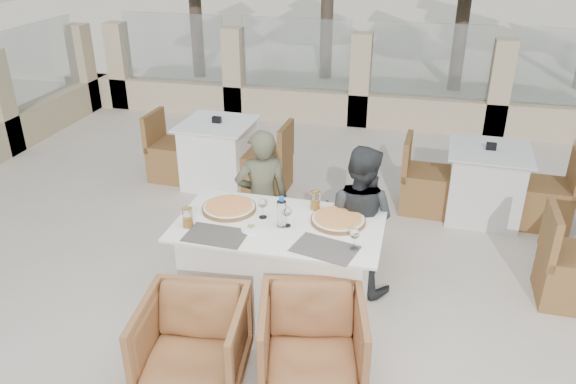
% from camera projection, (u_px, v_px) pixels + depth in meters
% --- Properties ---
extents(ground, '(80.00, 80.00, 0.00)m').
position_uv_depth(ground, '(284.00, 312.00, 4.58)').
color(ground, beige).
rests_on(ground, ground).
extents(sand_patch, '(30.00, 16.00, 0.01)m').
position_uv_depth(sand_patch, '(396.00, 26.00, 16.81)').
color(sand_patch, '#FAF0CC').
rests_on(sand_patch, ground).
extents(perimeter_wall_far, '(10.00, 0.34, 1.60)m').
position_uv_depth(perimeter_wall_far, '(361.00, 74.00, 8.42)').
color(perimeter_wall_far, '#CBB78F').
rests_on(perimeter_wall_far, ground).
extents(dining_table, '(1.60, 0.90, 0.77)m').
position_uv_depth(dining_table, '(279.00, 265.00, 4.50)').
color(dining_table, white).
rests_on(dining_table, ground).
extents(placemat_near_left, '(0.46, 0.32, 0.00)m').
position_uv_depth(placemat_near_left, '(216.00, 235.00, 4.17)').
color(placemat_near_left, '#504B45').
rests_on(placemat_near_left, dining_table).
extents(placemat_near_right, '(0.51, 0.40, 0.00)m').
position_uv_depth(placemat_near_right, '(325.00, 249.00, 4.00)').
color(placemat_near_right, '#5A544D').
rests_on(placemat_near_right, dining_table).
extents(pizza_left, '(0.57, 0.57, 0.06)m').
position_uv_depth(pizza_left, '(229.00, 207.00, 4.53)').
color(pizza_left, '#FA5722').
rests_on(pizza_left, dining_table).
extents(pizza_right, '(0.53, 0.53, 0.06)m').
position_uv_depth(pizza_right, '(338.00, 219.00, 4.34)').
color(pizza_right, '#CD561C').
rests_on(pizza_right, dining_table).
extents(water_bottle, '(0.09, 0.09, 0.25)m').
position_uv_depth(water_bottle, '(282.00, 212.00, 4.24)').
color(water_bottle, '#BBDCF6').
rests_on(water_bottle, dining_table).
extents(wine_glass_centre, '(0.08, 0.08, 0.18)m').
position_uv_depth(wine_glass_centre, '(263.00, 207.00, 4.38)').
color(wine_glass_centre, white).
rests_on(wine_glass_centre, dining_table).
extents(wine_glass_near, '(0.09, 0.09, 0.18)m').
position_uv_depth(wine_glass_near, '(287.00, 215.00, 4.26)').
color(wine_glass_near, silver).
rests_on(wine_glass_near, dining_table).
extents(wine_glass_corner, '(0.09, 0.09, 0.18)m').
position_uv_depth(wine_glass_corner, '(355.00, 238.00, 3.96)').
color(wine_glass_corner, silver).
rests_on(wine_glass_corner, dining_table).
extents(beer_glass_left, '(0.10, 0.10, 0.15)m').
position_uv_depth(beer_glass_left, '(188.00, 217.00, 4.26)').
color(beer_glass_left, orange).
rests_on(beer_glass_left, dining_table).
extents(beer_glass_right, '(0.08, 0.08, 0.15)m').
position_uv_depth(beer_glass_right, '(315.00, 200.00, 4.52)').
color(beer_glass_right, orange).
rests_on(beer_glass_right, dining_table).
extents(olive_dish, '(0.13, 0.13, 0.04)m').
position_uv_depth(olive_dish, '(251.00, 228.00, 4.23)').
color(olive_dish, white).
rests_on(olive_dish, dining_table).
extents(armchair_far_left, '(0.68, 0.70, 0.59)m').
position_uv_depth(armchair_far_left, '(246.00, 235.00, 5.11)').
color(armchair_far_left, '#976237').
rests_on(armchair_far_left, ground).
extents(armchair_far_right, '(0.68, 0.70, 0.58)m').
position_uv_depth(armchair_far_right, '(342.00, 235.00, 5.12)').
color(armchair_far_right, olive).
rests_on(armchair_far_right, ground).
extents(armchair_near_left, '(0.77, 0.78, 0.64)m').
position_uv_depth(armchair_near_left, '(193.00, 343.00, 3.77)').
color(armchair_near_left, '#956136').
rests_on(armchair_near_left, ground).
extents(armchair_near_right, '(0.83, 0.85, 0.65)m').
position_uv_depth(armchair_near_right, '(312.00, 343.00, 3.77)').
color(armchair_near_right, '#986037').
rests_on(armchair_near_right, ground).
extents(diner_left, '(0.56, 0.48, 1.31)m').
position_uv_depth(diner_left, '(262.00, 200.00, 4.96)').
color(diner_left, '#55553E').
rests_on(diner_left, ground).
extents(diner_right, '(0.75, 0.66, 1.30)m').
position_uv_depth(diner_right, '(359.00, 219.00, 4.64)').
color(diner_right, '#323436').
rests_on(diner_right, ground).
extents(bg_table_a, '(1.67, 0.89, 0.77)m').
position_uv_depth(bg_table_a, '(219.00, 153.00, 6.65)').
color(bg_table_a, white).
rests_on(bg_table_a, ground).
extents(bg_table_b, '(1.68, 0.90, 0.77)m').
position_uv_depth(bg_table_b, '(485.00, 184.00, 5.90)').
color(bg_table_b, silver).
rests_on(bg_table_b, ground).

